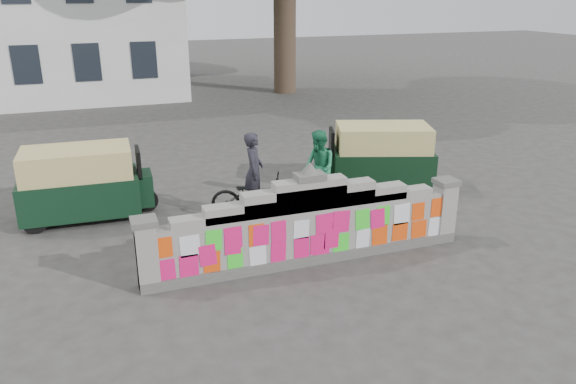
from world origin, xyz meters
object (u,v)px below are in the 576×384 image
object	(u,v)px
cyclist_bike	(254,197)
rickshaw_left	(83,182)
pedestrian	(319,168)
cyclist_rider	(254,181)
rickshaw_right	(379,155)

from	to	relation	value
cyclist_bike	rickshaw_left	xyz separation A→B (m)	(-3.64, 1.34, 0.34)
pedestrian	cyclist_bike	bearing A→B (deg)	-79.37
cyclist_bike	cyclist_rider	distance (m)	0.36
rickshaw_right	cyclist_bike	bearing A→B (deg)	33.75
cyclist_rider	pedestrian	size ratio (longest dim) A/B	0.97
cyclist_rider	rickshaw_left	world-z (taller)	cyclist_rider
pedestrian	rickshaw_left	bearing A→B (deg)	-101.83
rickshaw_left	rickshaw_right	distance (m)	7.36
pedestrian	rickshaw_right	distance (m)	2.06
cyclist_rider	pedestrian	world-z (taller)	pedestrian
cyclist_bike	cyclist_rider	xyz separation A→B (m)	(0.00, 0.00, 0.36)
pedestrian	rickshaw_left	world-z (taller)	pedestrian
cyclist_rider	rickshaw_left	distance (m)	3.88
rickshaw_left	rickshaw_right	xyz separation A→B (m)	(7.35, -0.38, 0.01)
cyclist_rider	rickshaw_right	xyz separation A→B (m)	(3.72, 0.96, -0.02)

